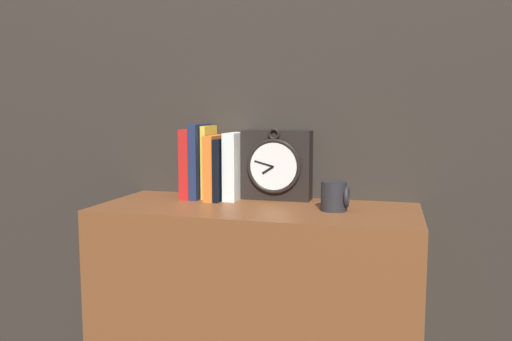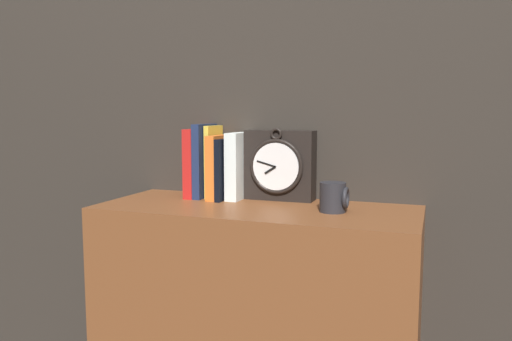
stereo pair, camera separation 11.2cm
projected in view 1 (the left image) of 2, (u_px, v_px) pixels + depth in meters
name	position (u px, v px, depth m)	size (l,w,h in m)	color
wall_back	(274.00, 4.00, 1.54)	(6.00, 0.05, 2.60)	#2D2823
bookshelf	(256.00, 325.00, 1.45)	(0.90, 0.37, 0.70)	brown
clock	(276.00, 165.00, 1.52)	(0.21, 0.08, 0.22)	black
book_slot0_red	(192.00, 163.00, 1.56)	(0.03, 0.14, 0.21)	red
book_slot1_navy	(200.00, 161.00, 1.56)	(0.03, 0.14, 0.23)	#1A274C
book_slot2_yellow	(209.00, 162.00, 1.56)	(0.02, 0.11, 0.22)	gold
book_slot3_orange	(215.00, 167.00, 1.54)	(0.03, 0.15, 0.20)	orange
book_slot4_black	(223.00, 169.00, 1.53)	(0.02, 0.15, 0.19)	black
book_slot5_white	(235.00, 166.00, 1.53)	(0.04, 0.13, 0.20)	white
mug	(335.00, 196.00, 1.34)	(0.08, 0.07, 0.08)	#232328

